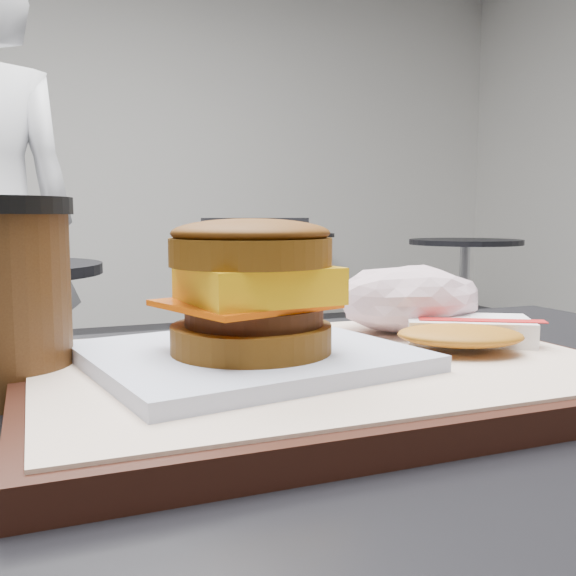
# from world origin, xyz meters

# --- Properties ---
(serving_tray) EXTENTS (0.38, 0.28, 0.02)m
(serving_tray) POSITION_xyz_m (-0.02, 0.04, 0.78)
(serving_tray) COLOR black
(serving_tray) RESTS_ON customer_table
(breakfast_sandwich) EXTENTS (0.22, 0.20, 0.09)m
(breakfast_sandwich) POSITION_xyz_m (-0.07, 0.04, 0.83)
(breakfast_sandwich) COLOR white
(breakfast_sandwich) RESTS_ON serving_tray
(hash_brown) EXTENTS (0.14, 0.12, 0.02)m
(hash_brown) POSITION_xyz_m (0.09, 0.04, 0.80)
(hash_brown) COLOR white
(hash_brown) RESTS_ON serving_tray
(crumpled_wrapper) EXTENTS (0.12, 0.10, 0.05)m
(crumpled_wrapper) POSITION_xyz_m (0.09, 0.10, 0.82)
(crumpled_wrapper) COLOR white
(crumpled_wrapper) RESTS_ON serving_tray
(coffee_cup) EXTENTS (0.09, 0.09, 0.13)m
(coffee_cup) POSITION_xyz_m (-0.22, 0.10, 0.84)
(coffee_cup) COLOR #3E230F
(coffee_cup) RESTS_ON customer_table
(neighbor_chair) EXTENTS (0.63, 0.48, 0.88)m
(neighbor_chair) POSITION_xyz_m (0.40, 1.73, 0.51)
(neighbor_chair) COLOR #9B9A9F
(neighbor_chair) RESTS_ON ground
(bg_table_near) EXTENTS (0.66, 0.66, 0.75)m
(bg_table_near) POSITION_xyz_m (2.20, 2.80, 0.56)
(bg_table_near) COLOR black
(bg_table_near) RESTS_ON ground
(bg_table_far) EXTENTS (0.66, 0.66, 0.75)m
(bg_table_far) POSITION_xyz_m (1.80, 4.50, 0.56)
(bg_table_far) COLOR black
(bg_table_far) RESTS_ON ground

